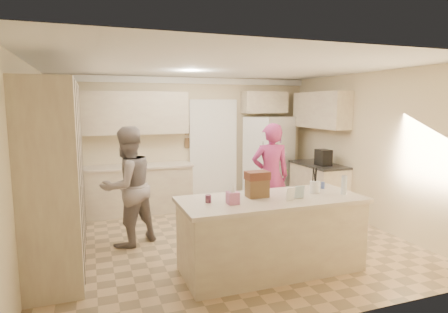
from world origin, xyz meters
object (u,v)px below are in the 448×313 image
object	(u,v)px
refrigerator	(269,159)
tissue_box	(233,198)
coffee_maker	(323,157)
dollhouse_body	(257,188)
utensil_crock	(315,187)
island_base	(271,236)
teen_girl	(270,176)
teen_boy	(128,186)

from	to	relation	value
refrigerator	tissue_box	distance (m)	3.79
coffee_maker	dollhouse_body	bearing A→B (deg)	-140.71
refrigerator	utensil_crock	world-z (taller)	refrigerator
utensil_crock	tissue_box	size ratio (longest dim) A/B	1.07
island_base	teen_girl	world-z (taller)	teen_girl
dollhouse_body	teen_boy	world-z (taller)	teen_boy
refrigerator	island_base	distance (m)	3.46
coffee_maker	island_base	xyz separation A→B (m)	(-2.05, -1.90, -0.63)
coffee_maker	tissue_box	xyz separation A→B (m)	(-2.60, -2.00, -0.07)
dollhouse_body	refrigerator	bearing A→B (deg)	60.91
refrigerator	coffee_maker	size ratio (longest dim) A/B	6.00
tissue_box	teen_boy	size ratio (longest dim) A/B	0.08
tissue_box	teen_girl	distance (m)	2.05
tissue_box	island_base	bearing A→B (deg)	10.30
refrigerator	coffee_maker	bearing A→B (deg)	-89.48
utensil_crock	island_base	bearing A→B (deg)	-175.60
utensil_crock	dollhouse_body	distance (m)	0.80
teen_girl	island_base	bearing A→B (deg)	74.39
tissue_box	dollhouse_body	xyz separation A→B (m)	(0.40, 0.20, 0.04)
island_base	refrigerator	bearing A→B (deg)	63.91
tissue_box	teen_boy	world-z (taller)	teen_boy
refrigerator	teen_girl	xyz separation A→B (m)	(-0.77, -1.59, -0.02)
dollhouse_body	teen_girl	xyz separation A→B (m)	(0.89, 1.39, -0.16)
teen_boy	teen_girl	distance (m)	2.32
utensil_crock	teen_boy	size ratio (longest dim) A/B	0.09
teen_boy	dollhouse_body	bearing A→B (deg)	106.46
teen_boy	teen_girl	size ratio (longest dim) A/B	1.00
refrigerator	teen_girl	distance (m)	1.77
dollhouse_body	teen_boy	bearing A→B (deg)	136.19
coffee_maker	island_base	distance (m)	2.87
teen_boy	utensil_crock	bearing A→B (deg)	117.72
utensil_crock	dollhouse_body	size ratio (longest dim) A/B	0.58
island_base	teen_boy	world-z (taller)	teen_boy
coffee_maker	teen_boy	distance (m)	3.66
coffee_maker	tissue_box	bearing A→B (deg)	-142.43
tissue_box	dollhouse_body	size ratio (longest dim) A/B	0.54
island_base	tissue_box	xyz separation A→B (m)	(-0.55, -0.10, 0.56)
utensil_crock	dollhouse_body	bearing A→B (deg)	176.42
refrigerator	dollhouse_body	bearing A→B (deg)	-143.16
coffee_maker	utensil_crock	size ratio (longest dim) A/B	2.00
island_base	teen_boy	xyz separation A→B (m)	(-1.58, 1.48, 0.44)
coffee_maker	teen_girl	world-z (taller)	teen_girl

